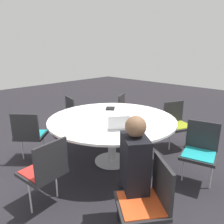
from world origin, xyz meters
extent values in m
plane|color=black|center=(0.00, 0.00, 0.00)|extent=(16.00, 16.00, 0.00)
cylinder|color=#B7B7BC|center=(0.00, 0.00, 0.01)|extent=(0.56, 0.56, 0.02)
cylinder|color=#B7B7BC|center=(0.00, 0.00, 0.37)|extent=(0.13, 0.13, 0.69)
cylinder|color=white|center=(0.00, 0.00, 0.73)|extent=(1.97, 1.97, 0.03)
cube|color=#262628|center=(-1.28, 0.97, 0.43)|extent=(0.60, 0.60, 0.04)
cube|color=#E04C1E|center=(-1.28, 0.97, 0.46)|extent=(0.53, 0.53, 0.01)
cube|color=#262628|center=(-1.40, 0.82, 0.65)|extent=(0.35, 0.28, 0.40)
cylinder|color=silver|center=(-1.14, 0.86, 0.21)|extent=(0.02, 0.02, 0.41)
cube|color=#262628|center=(-1.27, -0.32, 0.43)|extent=(0.53, 0.51, 0.04)
cube|color=teal|center=(-1.27, -0.32, 0.46)|extent=(0.47, 0.45, 0.01)
cube|color=#262628|center=(-1.22, -0.51, 0.65)|extent=(0.41, 0.13, 0.40)
cylinder|color=silver|center=(-1.44, -0.36, 0.21)|extent=(0.02, 0.02, 0.41)
cylinder|color=silver|center=(-1.09, -0.28, 0.21)|extent=(0.02, 0.02, 0.41)
cube|color=#262628|center=(-0.54, -1.19, 0.43)|extent=(0.56, 0.57, 0.04)
cube|color=olive|center=(-0.54, -1.19, 0.46)|extent=(0.50, 0.51, 0.01)
cube|color=#262628|center=(-0.37, -1.27, 0.65)|extent=(0.20, 0.39, 0.40)
cylinder|color=silver|center=(-0.62, -1.35, 0.21)|extent=(0.02, 0.02, 0.41)
cylinder|color=silver|center=(-0.47, -1.03, 0.21)|extent=(0.02, 0.02, 0.41)
cube|color=#262628|center=(0.58, -1.17, 0.43)|extent=(0.57, 0.58, 0.04)
cube|color=#E04C1E|center=(0.58, -1.17, 0.46)|extent=(0.50, 0.51, 0.01)
cube|color=#262628|center=(0.75, -1.09, 0.65)|extent=(0.21, 0.39, 0.40)
cylinder|color=silver|center=(0.66, -1.34, 0.21)|extent=(0.02, 0.02, 0.41)
cylinder|color=silver|center=(0.50, -1.01, 0.21)|extent=(0.02, 0.02, 0.41)
cube|color=#262628|center=(1.26, -0.34, 0.43)|extent=(0.53, 0.52, 0.04)
cube|color=teal|center=(1.26, -0.34, 0.46)|extent=(0.47, 0.46, 0.01)
cube|color=#262628|center=(1.31, -0.15, 0.65)|extent=(0.41, 0.14, 0.40)
cylinder|color=silver|center=(1.44, -0.38, 0.21)|extent=(0.02, 0.02, 0.41)
cylinder|color=silver|center=(1.09, -0.29, 0.21)|extent=(0.02, 0.02, 0.41)
cube|color=#262628|center=(0.99, 0.86, 0.43)|extent=(0.61, 0.61, 0.04)
cube|color=teal|center=(0.99, 0.86, 0.46)|extent=(0.53, 0.53, 0.01)
cube|color=#262628|center=(0.86, 1.01, 0.65)|extent=(0.34, 0.30, 0.40)
cylinder|color=silver|center=(1.12, 0.98, 0.21)|extent=(0.02, 0.02, 0.41)
cylinder|color=silver|center=(0.85, 0.74, 0.21)|extent=(0.02, 0.02, 0.41)
cube|color=#262628|center=(-0.14, 1.30, 0.43)|extent=(0.46, 0.48, 0.04)
cube|color=red|center=(-0.14, 1.30, 0.46)|extent=(0.41, 0.42, 0.01)
cube|color=#262628|center=(-0.33, 1.28, 0.65)|extent=(0.07, 0.42, 0.40)
cylinder|color=silver|center=(-0.16, 1.48, 0.21)|extent=(0.02, 0.02, 0.41)
cylinder|color=silver|center=(-0.12, 1.12, 0.21)|extent=(0.02, 0.02, 0.41)
cylinder|color=black|center=(-1.10, 0.96, 0.23)|extent=(0.10, 0.10, 0.45)
cylinder|color=black|center=(-0.96, 0.85, 0.23)|extent=(0.10, 0.10, 0.45)
cube|color=black|center=(-1.09, 0.83, 0.73)|extent=(0.42, 0.39, 0.55)
sphere|color=brown|center=(-1.09, 0.83, 1.10)|extent=(0.20, 0.20, 0.20)
cube|color=silver|center=(-0.37, 0.28, 0.75)|extent=(0.35, 0.36, 0.02)
cube|color=silver|center=(-0.45, 0.34, 0.86)|extent=(0.22, 0.26, 0.20)
cube|color=black|center=(-0.44, 0.34, 0.86)|extent=(0.19, 0.23, 0.17)
cube|color=black|center=(0.39, -0.37, 0.75)|extent=(0.25, 0.26, 0.02)
cube|color=black|center=(-0.46, -0.10, 0.75)|extent=(0.15, 0.15, 0.01)
camera|label=1|loc=(-2.23, 2.34, 1.79)|focal=35.00mm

